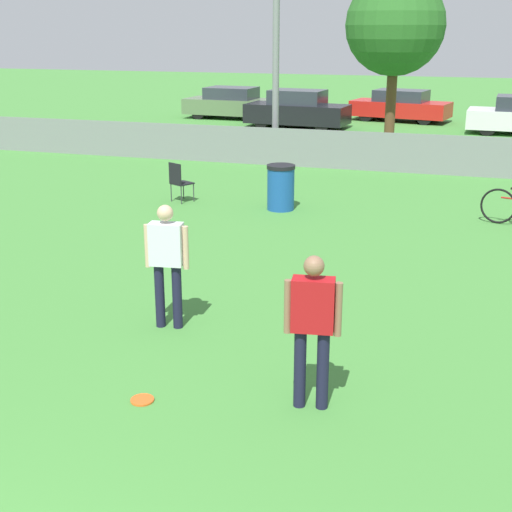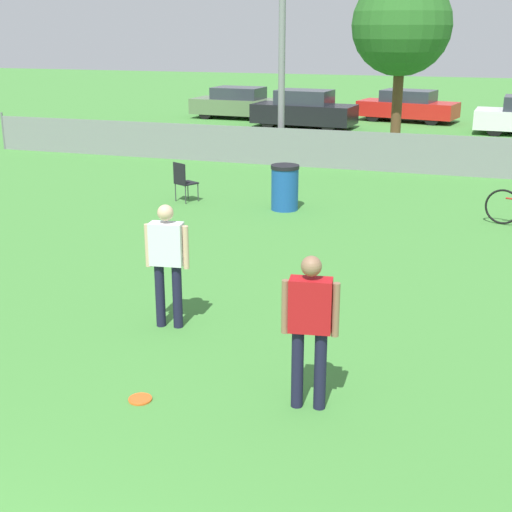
# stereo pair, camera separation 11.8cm
# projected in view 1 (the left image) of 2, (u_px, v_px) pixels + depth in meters

# --- Properties ---
(fence_backline) EXTENTS (23.91, 0.07, 1.21)m
(fence_backline) POSITION_uv_depth(u_px,v_px,m) (353.00, 151.00, 20.22)
(fence_backline) COLOR gray
(fence_backline) RESTS_ON ground_plane
(tree_near_pole) EXTENTS (3.03, 3.03, 5.47)m
(tree_near_pole) POSITION_uv_depth(u_px,v_px,m) (395.00, 26.00, 21.58)
(tree_near_pole) COLOR brown
(tree_near_pole) RESTS_ON ground_plane
(player_receiver_white) EXTENTS (0.60, 0.28, 1.70)m
(player_receiver_white) POSITION_uv_depth(u_px,v_px,m) (167.00, 257.00, 9.41)
(player_receiver_white) COLOR #191933
(player_receiver_white) RESTS_ON ground_plane
(player_defender_red) EXTENTS (0.59, 0.28, 1.70)m
(player_defender_red) POSITION_uv_depth(u_px,v_px,m) (313.00, 321.00, 7.36)
(player_defender_red) COLOR #191933
(player_defender_red) RESTS_ON ground_plane
(frisbee_disc) EXTENTS (0.26, 0.26, 0.03)m
(frisbee_disc) POSITION_uv_depth(u_px,v_px,m) (142.00, 400.00, 7.77)
(frisbee_disc) COLOR #E5591E
(frisbee_disc) RESTS_ON ground_plane
(folding_chair_sideline) EXTENTS (0.57, 0.57, 0.93)m
(folding_chair_sideline) POSITION_uv_depth(u_px,v_px,m) (179.00, 180.00, 16.47)
(folding_chair_sideline) COLOR #333338
(folding_chair_sideline) RESTS_ON ground_plane
(trash_bin) EXTENTS (0.63, 0.63, 1.01)m
(trash_bin) POSITION_uv_depth(u_px,v_px,m) (281.00, 187.00, 15.80)
(trash_bin) COLOR #194C99
(trash_bin) RESTS_ON ground_plane
(parked_car_olive) EXTENTS (4.18, 2.03, 1.37)m
(parked_car_olive) POSITION_uv_depth(u_px,v_px,m) (232.00, 103.00, 31.68)
(parked_car_olive) COLOR black
(parked_car_olive) RESTS_ON ground_plane
(parked_car_dark) EXTENTS (4.23, 2.03, 1.50)m
(parked_car_dark) POSITION_uv_depth(u_px,v_px,m) (297.00, 110.00, 28.81)
(parked_car_dark) COLOR black
(parked_car_dark) RESTS_ON ground_plane
(parked_car_red) EXTENTS (4.38, 2.44, 1.33)m
(parked_car_red) POSITION_uv_depth(u_px,v_px,m) (401.00, 106.00, 30.73)
(parked_car_red) COLOR black
(parked_car_red) RESTS_ON ground_plane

